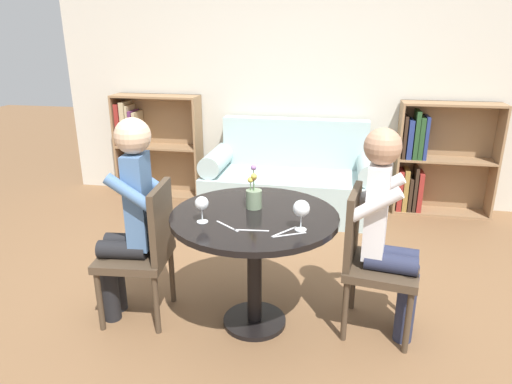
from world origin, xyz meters
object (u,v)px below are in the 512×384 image
Objects in this scene: bookshelf_left at (149,146)px; chair_right at (370,256)px; person_left at (129,216)px; flower_vase at (254,195)px; couch at (291,182)px; person_right at (388,229)px; bookshelf_right at (431,161)px; wine_glass_left at (202,204)px; chair_left at (145,247)px; wine_glass_right at (301,209)px.

bookshelf_left is 3.18m from chair_right.
person_left is 4.85× the size of flower_vase.
couch is 2.10m from person_right.
bookshelf_right is 2.95m from wine_glass_left.
person_left is at bearing -86.18° from chair_left.
chair_right is 1.49m from person_left.
chair_left is 0.57m from wine_glass_left.
person_right is 7.50× the size of wine_glass_right.
person_left reaches higher than bookshelf_right.
wine_glass_right is at bearing 78.05° from person_left.
bookshelf_right is 4.18× the size of flower_vase.
wine_glass_left is at bearing 179.44° from wine_glass_right.
chair_right is 0.79m from flower_vase.
wine_glass_left is at bearing -131.87° from flower_vase.
couch is 1.93× the size of chair_left.
couch reaches higher than chair_left.
chair_right is 0.61m from wine_glass_right.
chair_left is at bearing -132.06° from bookshelf_right.
person_right is (-0.61, -2.18, 0.15)m from bookshelf_right.
bookshelf_right reaches higher than flower_vase.
person_left is 0.54m from wine_glass_left.
wine_glass_left is (0.51, -0.12, 0.16)m from person_left.
chair_right is 0.21m from person_right.
couch reaches higher than wine_glass_left.
person_right is at bearing -42.06° from bookshelf_left.
chair_left is (0.95, -2.30, -0.06)m from bookshelf_left.
chair_right is 0.69× the size of person_left.
person_left is 0.78m from flower_vase.
flower_vase reaches higher than chair_left.
wine_glass_left is 0.56× the size of flower_vase.
flower_vase is (-0.31, 0.28, -0.04)m from wine_glass_right.
person_left reaches higher than bookshelf_left.
flower_vase is at bearing -90.69° from couch.
wine_glass_right is at bearing 132.69° from chair_right.
chair_left is (-0.69, -2.03, 0.18)m from couch.
chair_right is 0.71× the size of person_right.
chair_right is (0.69, -1.89, 0.18)m from couch.
bookshelf_right reaches higher than wine_glass_right.
bookshelf_right is 0.88× the size of person_right.
person_left reaches higher than chair_left.
flower_vase reaches higher than wine_glass_right.
person_right is (1.55, 0.13, -0.02)m from person_left.
couch is 2.24m from wine_glass_left.
bookshelf_left is 3.03m from bookshelf_right.
couch is at bearing -168.96° from bookshelf_right.
person_left is at bearing 173.45° from wine_glass_right.
person_right reaches higher than chair_right.
bookshelf_right reaches higher than chair_right.
bookshelf_right is at bearing 11.04° from couch.
bookshelf_left reaches higher than chair_right.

